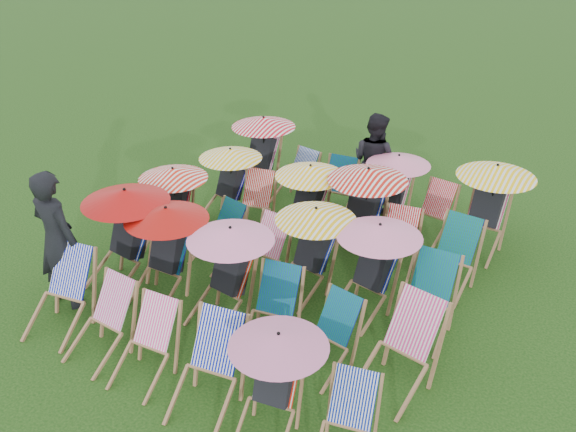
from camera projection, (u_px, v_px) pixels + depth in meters
The scene contains 33 objects.
ground at pixel (284, 286), 8.87m from camera, with size 100.00×100.00×0.00m, color black.
deckchair_0 at pixel (59, 294), 7.86m from camera, with size 0.78×0.99×0.98m.
deckchair_1 at pixel (100, 322), 7.44m from camera, with size 0.65×0.86×0.89m.
deckchair_2 at pixel (144, 345), 7.09m from camera, with size 0.63×0.84×0.87m.
deckchair_3 at pixel (207, 369), 6.67m from camera, with size 0.76×0.97×0.97m.
deckchair_4 at pixel (272, 383), 6.30m from camera, with size 0.99×1.07×1.18m.
deckchair_5 at pixel (347, 426), 6.08m from camera, with size 0.68×0.84×0.82m.
deckchair_6 at pixel (122, 235), 8.65m from camera, with size 1.17×1.24×1.39m.
deckchair_7 at pixel (162, 252), 8.37m from camera, with size 1.09×1.14×1.30m.
deckchair_8 at pixel (224, 272), 7.95m from camera, with size 1.08×1.15×1.28m.
deckchair_9 at pixel (271, 312), 7.60m from camera, with size 0.73×0.92×0.91m.
deckchair_10 at pixel (326, 337), 7.23m from camera, with size 0.69×0.86×0.85m.
deckchair_11 at pixel (400, 349), 6.91m from camera, with size 0.83×1.04×1.02m.
deckchair_12 at pixel (170, 205), 9.62m from camera, with size 1.03×1.12×1.22m.
deckchair_13 at pixel (218, 235), 9.27m from camera, with size 0.71×0.88×0.85m.
deckchair_14 at pixel (261, 252), 8.82m from camera, with size 0.65×0.85×0.88m.
deckchair_15 at pixel (308, 250), 8.44m from camera, with size 1.07×1.14×1.26m.
deckchair_16 at pixel (370, 268), 8.05m from camera, with size 1.07×1.14×1.27m.
deckchair_17 at pixel (426, 300), 7.77m from camera, with size 0.67×0.91×0.96m.
deckchair_18 at pixel (226, 182), 10.37m from camera, with size 1.01×1.08×1.20m.
deckchair_19 at pixel (253, 204), 10.14m from camera, with size 0.73×0.90×0.87m.
deckchair_20 at pixel (304, 203), 9.66m from camera, with size 1.06×1.12×1.25m.
deckchair_21 at pixel (360, 211), 9.29m from camera, with size 1.15×1.20×1.37m.
deckchair_22 at pixel (396, 245), 9.01m from camera, with size 0.68×0.87×0.87m.
deckchair_23 at pixel (451, 257), 8.64m from camera, with size 0.69×0.92×0.95m.
deckchair_24 at pixel (259, 152), 11.33m from camera, with size 1.12×1.16×1.33m.
deckchair_25 at pixel (295, 177), 11.05m from camera, with size 0.69×0.86×0.84m.
deckchair_26 at pixel (335, 189), 10.58m from camera, with size 0.67×0.88×0.90m.
deckchair_27 at pixel (392, 190), 10.14m from camera, with size 1.01×1.05×1.19m.
deckchair_28 at pixel (431, 213), 9.89m from camera, with size 0.66×0.85×0.84m.
deckchair_29 at pixel (486, 207), 9.43m from camera, with size 1.14×1.19×1.36m.
person_left at pixel (57, 240), 8.12m from camera, with size 0.69×0.45×1.90m, color black.
person_rear at pixel (374, 161), 10.65m from camera, with size 0.81×0.63×1.66m, color black.
Camera 1 is at (3.82, -6.30, 5.03)m, focal length 40.00 mm.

